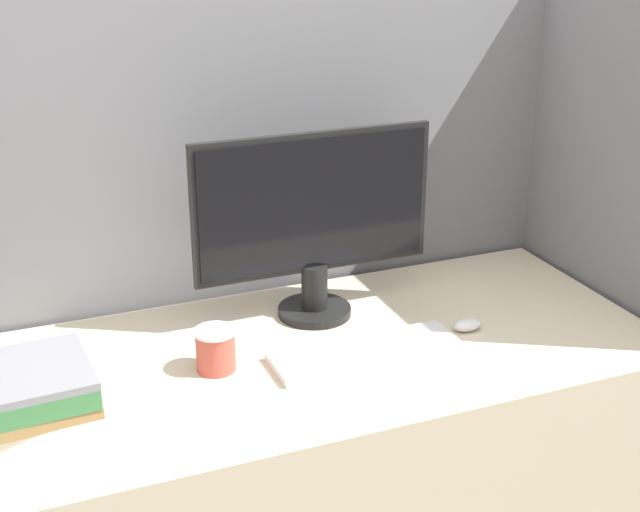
{
  "coord_description": "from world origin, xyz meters",
  "views": [
    {
      "loc": [
        -0.67,
        -1.34,
        1.73
      ],
      "look_at": [
        0.04,
        0.4,
        0.96
      ],
      "focal_mm": 50.0,
      "sensor_mm": 36.0,
      "label": 1
    }
  ],
  "objects": [
    {
      "name": "desk",
      "position": [
        0.0,
        0.36,
        0.37
      ],
      "size": [
        1.65,
        0.73,
        0.74
      ],
      "color": "beige",
      "rests_on": "ground_plane"
    },
    {
      "name": "book_stack",
      "position": [
        -0.61,
        0.32,
        0.8
      ],
      "size": [
        0.24,
        0.28,
        0.11
      ],
      "color": "silver",
      "rests_on": "desk"
    },
    {
      "name": "mouse",
      "position": [
        0.39,
        0.32,
        0.76
      ],
      "size": [
        0.07,
        0.04,
        0.03
      ],
      "color": "silver",
      "rests_on": "desk"
    },
    {
      "name": "keyboard",
      "position": [
        0.11,
        0.29,
        0.75
      ],
      "size": [
        0.44,
        0.14,
        0.02
      ],
      "color": "silver",
      "rests_on": "desk"
    },
    {
      "name": "cubicle_panel_rear",
      "position": [
        0.0,
        0.77,
        0.8
      ],
      "size": [
        2.05,
        0.04,
        1.59
      ],
      "color": "slate",
      "rests_on": "ground_plane"
    },
    {
      "name": "monitor",
      "position": [
        0.08,
        0.54,
        0.99
      ],
      "size": [
        0.6,
        0.18,
        0.47
      ],
      "color": "black",
      "rests_on": "desk"
    },
    {
      "name": "cubicle_panel_right",
      "position": [
        0.86,
        0.39,
        0.8
      ],
      "size": [
        0.04,
        0.79,
        1.59
      ],
      "color": "slate",
      "rests_on": "ground_plane"
    },
    {
      "name": "coffee_cup",
      "position": [
        -0.22,
        0.36,
        0.79
      ],
      "size": [
        0.09,
        0.09,
        0.1
      ],
      "color": "#BF4C3F",
      "rests_on": "desk"
    }
  ]
}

